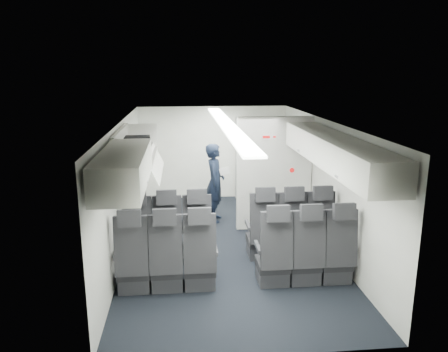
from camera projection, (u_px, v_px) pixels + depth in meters
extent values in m
cube|color=black|center=(226.00, 246.00, 7.54)|extent=(3.40, 6.00, 0.01)
cube|color=white|center=(226.00, 122.00, 7.02)|extent=(3.40, 6.00, 0.01)
cube|color=silver|center=(213.00, 153.00, 10.18)|extent=(3.40, 0.01, 2.15)
cube|color=silver|center=(258.00, 263.00, 4.38)|extent=(3.40, 0.01, 2.15)
cube|color=silver|center=(123.00, 189.00, 7.11)|extent=(0.01, 6.00, 2.15)
cube|color=silver|center=(325.00, 183.00, 7.44)|extent=(0.01, 6.00, 2.15)
cube|color=white|center=(226.00, 124.00, 7.03)|extent=(0.25, 5.52, 0.03)
cube|color=#232326|center=(140.00, 245.00, 6.90)|extent=(0.44, 0.46, 0.12)
cube|color=#2D2D33|center=(141.00, 254.00, 6.94)|extent=(0.42, 0.42, 0.22)
cube|color=#232326|center=(137.00, 223.00, 6.58)|extent=(0.44, 0.20, 0.80)
cube|color=#232326|center=(136.00, 198.00, 6.43)|extent=(0.30, 0.12, 0.23)
cube|color=#2D2D33|center=(125.00, 229.00, 6.78)|extent=(0.05, 0.40, 0.06)
cube|color=#2D2D33|center=(153.00, 228.00, 6.82)|extent=(0.05, 0.40, 0.06)
cube|color=#232326|center=(169.00, 244.00, 6.94)|extent=(0.44, 0.46, 0.12)
cube|color=#2D2D33|center=(169.00, 253.00, 6.98)|extent=(0.42, 0.42, 0.22)
cube|color=#232326|center=(167.00, 222.00, 6.62)|extent=(0.44, 0.20, 0.80)
cube|color=#232326|center=(167.00, 197.00, 6.48)|extent=(0.30, 0.12, 0.23)
cube|color=#2D2D33|center=(154.00, 228.00, 6.82)|extent=(0.05, 0.40, 0.06)
cube|color=#2D2D33|center=(182.00, 227.00, 6.87)|extent=(0.05, 0.40, 0.06)
cube|color=#232326|center=(197.00, 243.00, 6.98)|extent=(0.44, 0.46, 0.12)
cube|color=#2D2D33|center=(197.00, 252.00, 7.02)|extent=(0.42, 0.42, 0.22)
cube|color=#232326|center=(197.00, 221.00, 6.67)|extent=(0.44, 0.20, 0.80)
cube|color=#232326|center=(197.00, 197.00, 6.52)|extent=(0.30, 0.12, 0.23)
cube|color=#2D2D33|center=(183.00, 227.00, 6.87)|extent=(0.05, 0.40, 0.06)
cube|color=#2D2D33|center=(211.00, 226.00, 6.91)|extent=(0.05, 0.40, 0.06)
cube|color=#232326|center=(261.00, 240.00, 7.08)|extent=(0.44, 0.46, 0.12)
cube|color=#2D2D33|center=(261.00, 249.00, 7.12)|extent=(0.42, 0.42, 0.22)
cube|color=#232326|center=(264.00, 218.00, 6.77)|extent=(0.44, 0.20, 0.80)
cube|color=#232326|center=(265.00, 195.00, 6.62)|extent=(0.30, 0.12, 0.23)
cube|color=#2D2D33|center=(248.00, 225.00, 6.97)|extent=(0.05, 0.40, 0.06)
cube|color=#2D2D33|center=(275.00, 224.00, 7.01)|extent=(0.05, 0.40, 0.06)
cube|color=#232326|center=(288.00, 239.00, 7.13)|extent=(0.44, 0.46, 0.12)
cube|color=#2D2D33|center=(288.00, 248.00, 7.17)|extent=(0.42, 0.42, 0.22)
cube|color=#232326|center=(293.00, 217.00, 6.81)|extent=(0.44, 0.20, 0.80)
cube|color=#232326|center=(294.00, 194.00, 6.66)|extent=(0.30, 0.12, 0.23)
cube|color=#2D2D33|center=(276.00, 224.00, 7.01)|extent=(0.05, 0.40, 0.06)
cube|color=#2D2D33|center=(303.00, 223.00, 7.05)|extent=(0.05, 0.40, 0.06)
cube|color=#232326|center=(315.00, 238.00, 7.17)|extent=(0.44, 0.46, 0.12)
cube|color=#2D2D33|center=(314.00, 247.00, 7.21)|extent=(0.42, 0.42, 0.22)
cube|color=#232326|center=(321.00, 217.00, 6.85)|extent=(0.44, 0.20, 0.80)
cube|color=#232326|center=(323.00, 193.00, 6.71)|extent=(0.30, 0.12, 0.23)
cube|color=#2D2D33|center=(303.00, 223.00, 7.05)|extent=(0.05, 0.40, 0.06)
cube|color=#2D2D33|center=(330.00, 222.00, 7.10)|extent=(0.05, 0.40, 0.06)
cube|color=#232326|center=(134.00, 270.00, 6.03)|extent=(0.44, 0.46, 0.12)
cube|color=#2D2D33|center=(135.00, 281.00, 6.07)|extent=(0.42, 0.42, 0.22)
cube|color=#232326|center=(131.00, 246.00, 5.71)|extent=(0.44, 0.20, 0.80)
cube|color=#232326|center=(129.00, 218.00, 5.57)|extent=(0.30, 0.12, 0.23)
cube|color=#2D2D33|center=(117.00, 253.00, 5.91)|extent=(0.05, 0.40, 0.06)
cube|color=#2D2D33|center=(150.00, 252.00, 5.95)|extent=(0.05, 0.40, 0.06)
cube|color=#232326|center=(167.00, 269.00, 6.07)|extent=(0.44, 0.46, 0.12)
cube|color=#2D2D33|center=(168.00, 279.00, 6.11)|extent=(0.42, 0.42, 0.22)
cube|color=#232326|center=(166.00, 245.00, 5.75)|extent=(0.44, 0.20, 0.80)
cube|color=#232326|center=(165.00, 217.00, 5.61)|extent=(0.30, 0.12, 0.23)
cube|color=#2D2D33|center=(150.00, 252.00, 5.95)|extent=(0.05, 0.40, 0.06)
cube|color=#2D2D33|center=(183.00, 250.00, 6.00)|extent=(0.05, 0.40, 0.06)
cube|color=#232326|center=(199.00, 267.00, 6.12)|extent=(0.44, 0.46, 0.12)
cube|color=#2D2D33|center=(200.00, 278.00, 6.15)|extent=(0.42, 0.42, 0.22)
cube|color=#232326|center=(200.00, 243.00, 5.80)|extent=(0.44, 0.20, 0.80)
cube|color=#232326|center=(200.00, 216.00, 5.65)|extent=(0.30, 0.12, 0.23)
cube|color=#2D2D33|center=(183.00, 250.00, 6.00)|extent=(0.05, 0.40, 0.06)
cube|color=#2D2D33|center=(215.00, 249.00, 6.04)|extent=(0.05, 0.40, 0.06)
cube|color=#232326|center=(272.00, 264.00, 6.22)|extent=(0.44, 0.46, 0.12)
cube|color=#2D2D33|center=(272.00, 274.00, 6.25)|extent=(0.42, 0.42, 0.22)
cube|color=#232326|center=(277.00, 240.00, 5.90)|extent=(0.44, 0.20, 0.80)
cube|color=#232326|center=(278.00, 214.00, 5.75)|extent=(0.30, 0.12, 0.23)
cube|color=#2D2D33|center=(258.00, 247.00, 6.10)|extent=(0.05, 0.40, 0.06)
cube|color=#2D2D33|center=(289.00, 246.00, 6.14)|extent=(0.05, 0.40, 0.06)
cube|color=#232326|center=(303.00, 263.00, 6.26)|extent=(0.44, 0.46, 0.12)
cube|color=#2D2D33|center=(303.00, 273.00, 6.30)|extent=(0.42, 0.42, 0.22)
cube|color=#232326|center=(309.00, 239.00, 5.94)|extent=(0.44, 0.20, 0.80)
cube|color=#232326|center=(312.00, 212.00, 5.80)|extent=(0.30, 0.12, 0.23)
cube|color=#2D2D33|center=(289.00, 246.00, 6.14)|extent=(0.05, 0.40, 0.06)
cube|color=#2D2D33|center=(320.00, 245.00, 6.18)|extent=(0.05, 0.40, 0.06)
cube|color=#232326|center=(334.00, 261.00, 6.30)|extent=(0.44, 0.46, 0.12)
cube|color=#2D2D33|center=(333.00, 272.00, 6.34)|extent=(0.42, 0.42, 0.22)
cube|color=#232326|center=(341.00, 238.00, 5.98)|extent=(0.44, 0.20, 0.80)
cube|color=#232326|center=(344.00, 211.00, 5.84)|extent=(0.30, 0.12, 0.23)
cube|color=#2D2D33|center=(321.00, 245.00, 6.18)|extent=(0.05, 0.40, 0.06)
cube|color=#2D2D33|center=(350.00, 244.00, 6.23)|extent=(0.05, 0.40, 0.06)
cube|color=silver|center=(124.00, 168.00, 5.02)|extent=(0.52, 1.80, 0.40)
cylinder|color=slate|center=(146.00, 181.00, 5.09)|extent=(0.04, 0.10, 0.04)
cube|color=#9E9E93|center=(138.00, 156.00, 6.76)|extent=(0.52, 1.70, 0.04)
cube|color=silver|center=(121.00, 144.00, 6.69)|extent=(0.06, 1.70, 0.44)
cube|color=silver|center=(132.00, 153.00, 5.91)|extent=(0.52, 0.04, 0.40)
cube|color=silver|center=(142.00, 135.00, 7.52)|extent=(0.52, 0.04, 0.40)
cube|color=silver|center=(155.00, 163.00, 6.81)|extent=(0.21, 1.61, 0.38)
cube|color=silver|center=(358.00, 163.00, 5.29)|extent=(0.52, 1.80, 0.40)
cylinder|color=slate|center=(337.00, 177.00, 5.31)|extent=(0.04, 0.10, 0.04)
cube|color=silver|center=(315.00, 141.00, 6.98)|extent=(0.52, 1.70, 0.40)
cylinder|color=slate|center=(299.00, 151.00, 7.00)|extent=(0.04, 0.10, 0.04)
cube|color=silver|center=(274.00, 174.00, 8.15)|extent=(1.40, 0.12, 2.13)
cube|color=white|center=(269.00, 137.00, 7.89)|extent=(0.24, 0.01, 0.10)
cube|color=red|center=(266.00, 137.00, 7.88)|extent=(0.13, 0.01, 0.04)
cube|color=red|center=(274.00, 137.00, 7.89)|extent=(0.05, 0.01, 0.03)
cylinder|color=white|center=(292.00, 170.00, 8.09)|extent=(0.11, 0.01, 0.11)
cylinder|color=red|center=(292.00, 170.00, 8.08)|extent=(0.09, 0.01, 0.09)
cube|color=#939399|center=(255.00, 160.00, 10.03)|extent=(0.85, 0.50, 1.90)
cube|color=#3F3F42|center=(257.00, 181.00, 9.88)|extent=(0.80, 0.01, 0.02)
cube|color=#3F3F42|center=(257.00, 160.00, 9.76)|extent=(0.80, 0.01, 0.02)
cube|color=#3F3F42|center=(257.00, 138.00, 9.65)|extent=(0.80, 0.01, 0.02)
cube|color=silver|center=(136.00, 174.00, 8.65)|extent=(0.10, 0.92, 1.86)
cylinder|color=black|center=(138.00, 149.00, 8.53)|extent=(0.03, 0.22, 0.22)
cube|color=gold|center=(140.00, 168.00, 8.93)|extent=(0.02, 0.10, 0.75)
cylinder|color=white|center=(129.00, 165.00, 7.84)|extent=(0.01, 0.11, 0.11)
cylinder|color=red|center=(130.00, 165.00, 7.84)|extent=(0.01, 0.09, 0.09)
imported|color=black|center=(215.00, 183.00, 8.65)|extent=(0.47, 0.63, 1.57)
cube|color=black|center=(137.00, 144.00, 7.01)|extent=(0.44, 0.33, 0.25)
cube|color=white|center=(225.00, 171.00, 8.56)|extent=(0.20, 0.04, 0.14)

